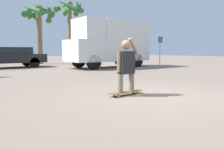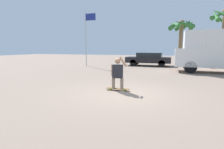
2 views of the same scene
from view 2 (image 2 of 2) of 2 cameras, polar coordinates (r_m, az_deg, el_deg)
ground_plane at (r=7.17m, az=4.24°, el=-6.21°), size 80.00×80.00×0.00m
skateboard at (r=7.66m, az=1.83°, el=-4.67°), size 1.02×0.23×0.09m
person_skateboarder at (r=7.52m, az=1.85°, el=0.94°), size 0.70×0.24×1.39m
camper_van at (r=15.28m, az=31.60°, el=6.87°), size 5.86×2.13×3.14m
parked_car_black at (r=18.92m, az=11.84°, el=5.09°), size 4.60×1.94×1.37m
palm_tree_center_background at (r=21.83m, az=21.73°, el=13.82°), size 2.96×2.90×5.06m
flagpole at (r=18.29m, az=-8.19°, el=13.07°), size 1.17×0.12×5.50m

